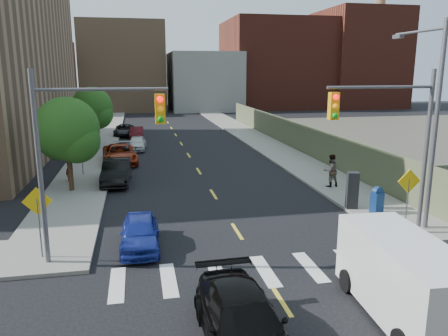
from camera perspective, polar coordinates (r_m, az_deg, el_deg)
name	(u,v)px	position (r m, az deg, el deg)	size (l,w,h in m)	color
sidewalk_nw	(105,132)	(51.77, -15.28, 4.58)	(3.50, 73.00, 0.15)	gray
sidewalk_ne	(237,128)	(52.99, 1.73, 5.20)	(3.50, 73.00, 0.15)	gray
fence_north	(290,134)	(40.51, 8.63, 4.43)	(0.12, 44.00, 2.50)	#646848
bg_bldg_west	(26,76)	(81.67, -24.43, 10.88)	(14.00, 18.00, 12.00)	#592319
bg_bldg_midwest	(124,67)	(81.71, -12.96, 12.73)	(14.00, 16.00, 15.00)	#8C6B4C
bg_bldg_center	(203,81)	(80.62, -2.72, 11.25)	(12.00, 16.00, 10.00)	gray
bg_bldg_east	(274,65)	(85.77, 6.59, 13.27)	(18.00, 18.00, 16.00)	#592319
bg_bldg_fareast	(357,59)	(90.16, 17.02, 13.42)	(14.00, 16.00, 18.00)	#592319
smokestack	(378,33)	(92.34, 19.50, 16.34)	(1.80, 1.80, 28.00)	#8C6B4C
signal_nw	(83,141)	(15.97, -17.90, 3.35)	(4.59, 0.30, 7.00)	#59595E
signal_ne	(394,132)	(18.81, 21.37, 4.42)	(4.59, 0.30, 7.00)	#59595E
streetlight_ne	(431,112)	(20.73, 25.40, 6.68)	(0.25, 3.70, 9.00)	#59595E
warn_sign_nw	(38,209)	(17.31, -23.14, -4.99)	(1.06, 0.06, 2.83)	#59595E
warn_sign_ne	(408,188)	(20.36, 22.94, -2.43)	(1.06, 0.06, 2.83)	#59595E
warn_sign_midwest	(81,147)	(30.31, -18.14, 2.63)	(1.06, 0.06, 2.83)	#59595E
tree_west_near	(67,133)	(26.25, -19.77, 4.33)	(3.66, 3.64, 5.52)	#332114
tree_west_far	(92,110)	(41.06, -16.84, 7.28)	(3.66, 3.64, 5.52)	#332114
parked_car_blue	(140,232)	(17.83, -10.93, -8.27)	(1.52, 3.78, 1.29)	navy
parked_car_black	(117,172)	(28.04, -13.84, -0.45)	(1.61, 4.63, 1.53)	black
parked_car_red	(120,154)	(34.02, -13.45, 1.77)	(2.41, 5.22, 1.45)	maroon
parked_car_silver	(120,152)	(35.36, -13.37, 2.02)	(1.76, 4.32, 1.25)	#B5B8BD
parked_car_white	(137,143)	(39.45, -11.30, 3.21)	(1.50, 3.73, 1.27)	silver
parked_car_maroon	(137,133)	(45.64, -11.34, 4.46)	(1.34, 3.84, 1.26)	#400C12
parked_car_grey	(124,130)	(48.57, -12.89, 4.85)	(2.05, 4.44, 1.23)	black
black_sedan	(243,323)	(11.68, 2.52, -19.57)	(2.00, 4.92, 1.43)	black
cargo_van	(402,275)	(13.80, 22.24, -12.83)	(2.38, 5.19, 2.32)	white
mailbox	(377,200)	(22.45, 19.36, -3.99)	(0.63, 0.55, 1.31)	navy
payphone	(352,190)	(22.76, 16.42, -2.81)	(0.55, 0.45, 1.85)	black
pedestrian_west	(69,169)	(28.99, -19.61, -0.07)	(0.57, 0.37, 1.55)	gray
pedestrian_east	(331,171)	(26.66, 13.78, -0.33)	(0.95, 0.74, 1.95)	gray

